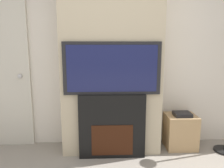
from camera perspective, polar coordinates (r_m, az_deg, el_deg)
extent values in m
cube|color=silver|center=(3.03, -0.34, 9.34)|extent=(6.00, 0.06, 2.70)
cube|color=#BCAD8E|center=(2.79, -0.17, 9.26)|extent=(1.25, 0.42, 2.70)
cube|color=black|center=(2.77, 0.00, -10.84)|extent=(0.82, 0.14, 0.81)
cube|color=#33160A|center=(2.76, 0.06, -14.50)|extent=(0.51, 0.01, 0.39)
cube|color=black|center=(2.60, 0.00, 4.10)|extent=(1.16, 0.06, 0.63)
cube|color=#191E4C|center=(2.56, 0.03, 4.02)|extent=(1.07, 0.01, 0.55)
cube|color=tan|center=(3.19, 17.42, -11.69)|extent=(0.40, 0.34, 0.46)
cube|color=black|center=(3.08, 17.88, -7.50)|extent=(0.22, 0.19, 0.05)
sphere|color=silver|center=(3.17, -22.94, 1.89)|extent=(0.06, 0.06, 0.06)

